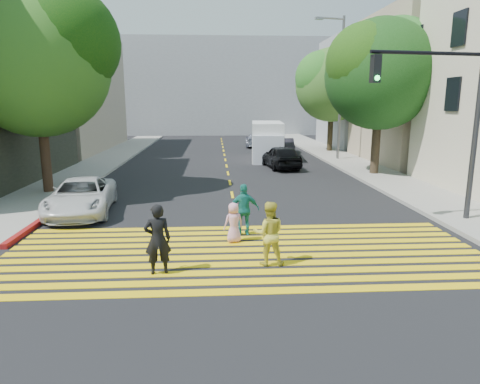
{
  "coord_description": "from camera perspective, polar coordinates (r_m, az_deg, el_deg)",
  "views": [
    {
      "loc": [
        -0.78,
        -10.09,
        4.18
      ],
      "look_at": [
        0.0,
        3.0,
        1.4
      ],
      "focal_mm": 32.0,
      "sensor_mm": 36.0,
      "label": 1
    }
  ],
  "objects": [
    {
      "name": "ground",
      "position": [
        10.95,
        0.95,
        -10.48
      ],
      "size": [
        120.0,
        120.0,
        0.0
      ],
      "primitive_type": "plane",
      "color": "black"
    },
    {
      "name": "pedestrian_child",
      "position": [
        12.88,
        -0.86,
        -4.1
      ],
      "size": [
        0.69,
        0.56,
        1.23
      ],
      "primitive_type": "imported",
      "rotation": [
        0.0,
        0.0,
        3.48
      ],
      "color": "pink",
      "rests_on": "ground"
    },
    {
      "name": "dark_car_near",
      "position": [
        27.45,
        5.48,
        4.71
      ],
      "size": [
        2.3,
        4.53,
        1.48
      ],
      "primitive_type": "imported",
      "rotation": [
        0.0,
        0.0,
        3.27
      ],
      "color": "black",
      "rests_on": "ground"
    },
    {
      "name": "sidewalk_left",
      "position": [
        33.26,
        -16.86,
        4.36
      ],
      "size": [
        3.0,
        40.0,
        0.15
      ],
      "primitive_type": "cube",
      "color": "gray",
      "rests_on": "ground"
    },
    {
      "name": "street_lamp",
      "position": [
        31.49,
        13.0,
        14.38
      ],
      "size": [
        2.22,
        0.7,
        9.88
      ],
      "rotation": [
        0.0,
        0.0,
        0.23
      ],
      "color": "slate",
      "rests_on": "ground"
    },
    {
      "name": "traffic_signal",
      "position": [
        15.93,
        26.08,
        9.93
      ],
      "size": [
        4.13,
        0.91,
        6.09
      ],
      "rotation": [
        0.0,
        0.0,
        0.15
      ],
      "color": "#2C2C2F",
      "rests_on": "ground"
    },
    {
      "name": "curb_red",
      "position": [
        17.69,
        -23.56,
        -2.45
      ],
      "size": [
        0.2,
        8.0,
        0.16
      ],
      "primitive_type": "cube",
      "color": "maroon",
      "rests_on": "ground"
    },
    {
      "name": "building_right_tan",
      "position": [
        33.1,
        25.68,
        12.24
      ],
      "size": [
        10.0,
        10.0,
        10.0
      ],
      "primitive_type": "cube",
      "color": "tan",
      "rests_on": "ground"
    },
    {
      "name": "tree_right_near",
      "position": [
        25.66,
        18.37,
        15.36
      ],
      "size": [
        7.27,
        7.01,
        8.81
      ],
      "rotation": [
        0.0,
        0.0,
        0.17
      ],
      "color": "black",
      "rests_on": "ground"
    },
    {
      "name": "sidewalk_right",
      "position": [
        27.06,
        16.7,
        2.73
      ],
      "size": [
        3.0,
        60.0,
        0.15
      ],
      "primitive_type": "cube",
      "color": "gray",
      "rests_on": "ground"
    },
    {
      "name": "tree_left",
      "position": [
        21.19,
        -25.3,
        16.03
      ],
      "size": [
        7.94,
        7.61,
        9.03
      ],
      "rotation": [
        0.0,
        0.0,
        -0.25
      ],
      "color": "#3F2D18",
      "rests_on": "ground"
    },
    {
      "name": "white_sedan",
      "position": [
        17.29,
        -20.39,
        -0.53
      ],
      "size": [
        2.72,
        4.97,
        1.32
      ],
      "primitive_type": "imported",
      "rotation": [
        0.0,
        0.0,
        0.11
      ],
      "color": "silver",
      "rests_on": "ground"
    },
    {
      "name": "lane_line",
      "position": [
        32.86,
        -2.03,
        4.66
      ],
      "size": [
        0.12,
        34.4,
        0.01
      ],
      "color": "yellow",
      "rests_on": "ground"
    },
    {
      "name": "dark_car_parked",
      "position": [
        35.72,
        6.13,
        6.14
      ],
      "size": [
        1.63,
        3.75,
        1.2
      ],
      "primitive_type": "imported",
      "rotation": [
        0.0,
        0.0,
        -0.1
      ],
      "color": "black",
      "rests_on": "ground"
    },
    {
      "name": "crosswalk",
      "position": [
        12.13,
        0.49,
        -8.16
      ],
      "size": [
        13.4,
        5.3,
        0.01
      ],
      "color": "yellow",
      "rests_on": "ground"
    },
    {
      "name": "pedestrian_extra",
      "position": [
        13.55,
        0.56,
        -2.37
      ],
      "size": [
        0.99,
        0.46,
        1.65
      ],
      "primitive_type": "imported",
      "rotation": [
        0.0,
        0.0,
        3.2
      ],
      "color": "#1A7A70",
      "rests_on": "ground"
    },
    {
      "name": "backdrop_block",
      "position": [
        58.12,
        -2.72,
        13.74
      ],
      "size": [
        30.0,
        8.0,
        12.0
      ],
      "primitive_type": "cube",
      "color": "gray",
      "rests_on": "ground"
    },
    {
      "name": "tree_right_far",
      "position": [
        36.74,
        12.31,
        14.27
      ],
      "size": [
        6.98,
        6.66,
        8.64
      ],
      "rotation": [
        0.0,
        0.0,
        0.13
      ],
      "color": "black",
      "rests_on": "ground"
    },
    {
      "name": "silver_car",
      "position": [
        40.49,
        1.99,
        6.9
      ],
      "size": [
        2.0,
        4.34,
        1.23
      ],
      "primitive_type": "imported",
      "rotation": [
        0.0,
        0.0,
        3.08
      ],
      "color": "#9195A9",
      "rests_on": "ground"
    },
    {
      "name": "pedestrian_man",
      "position": [
        10.68,
        -10.93,
        -6.21
      ],
      "size": [
        0.71,
        0.53,
        1.77
      ],
      "primitive_type": "imported",
      "rotation": [
        0.0,
        0.0,
        3.32
      ],
      "color": "black",
      "rests_on": "ground"
    },
    {
      "name": "pedestrian_woman",
      "position": [
        11.11,
        3.86,
        -5.53
      ],
      "size": [
        0.85,
        0.68,
        1.69
      ],
      "primitive_type": "imported",
      "rotation": [
        0.0,
        0.0,
        3.09
      ],
      "color": "gold",
      "rests_on": "ground"
    },
    {
      "name": "white_van",
      "position": [
        31.36,
        3.63,
        6.65
      ],
      "size": [
        2.65,
        5.92,
        2.71
      ],
      "rotation": [
        0.0,
        0.0,
        -0.09
      ],
      "color": "silver",
      "rests_on": "ground"
    },
    {
      "name": "building_right_grey",
      "position": [
        43.09,
        18.52,
        12.45
      ],
      "size": [
        10.0,
        10.0,
        10.0
      ],
      "primitive_type": "cube",
      "color": "gray",
      "rests_on": "ground"
    },
    {
      "name": "building_left_tan",
      "position": [
        41.02,
        -25.79,
        11.95
      ],
      "size": [
        12.0,
        16.0,
        10.0
      ],
      "primitive_type": "cube",
      "color": "tan",
      "rests_on": "ground"
    }
  ]
}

